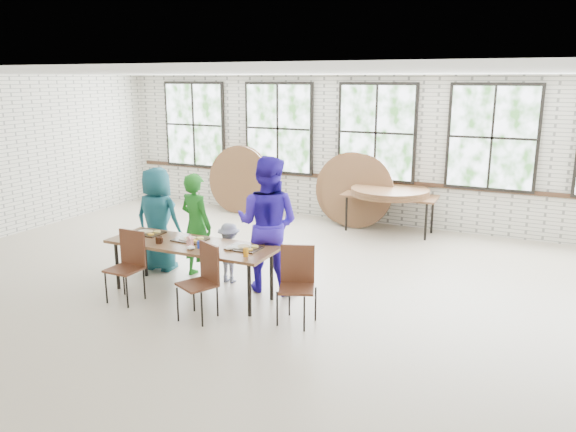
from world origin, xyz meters
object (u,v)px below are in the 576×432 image
object	(u,v)px
dining_table	(191,247)
chair_near_left	(129,260)
chair_near_right	(203,275)
storage_table	(390,198)

from	to	relation	value
dining_table	chair_near_left	distance (m)	0.85
chair_near_left	chair_near_right	xyz separation A→B (m)	(1.25, -0.06, 0.00)
dining_table	storage_table	world-z (taller)	same
chair_near_left	chair_near_right	world-z (taller)	same
chair_near_right	dining_table	bearing A→B (deg)	160.55
chair_near_right	storage_table	xyz separation A→B (m)	(0.95, 4.95, 0.13)
dining_table	chair_near_right	xyz separation A→B (m)	(0.58, -0.57, -0.13)
chair_near_left	chair_near_right	size ratio (longest dim) A/B	1.00
dining_table	chair_near_left	bearing A→B (deg)	-143.27
chair_near_right	storage_table	bearing A→B (deg)	104.04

